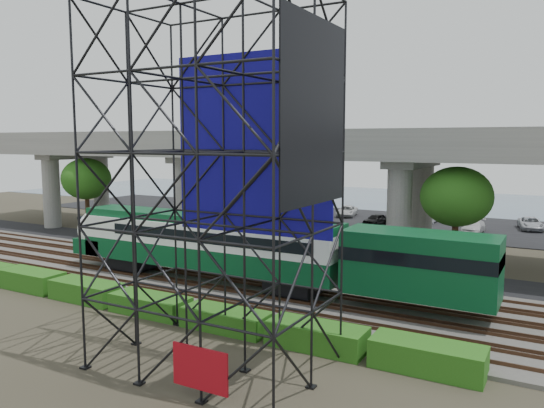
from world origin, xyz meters
The scene contains 13 objects.
ground centered at (0.00, 0.00, 0.00)m, with size 140.00×140.00×0.00m, color #474233.
ballast_bed centered at (0.00, 2.00, 0.10)m, with size 90.00×12.00×0.20m, color slate.
service_road centered at (0.00, 10.50, 0.04)m, with size 90.00×5.00×0.08m, color black.
parking_lot centered at (0.00, 34.00, 0.04)m, with size 90.00×18.00×0.08m, color black.
harbor_water centered at (0.00, 56.00, 0.01)m, with size 140.00×40.00×0.03m, color #455772.
rail_tracks centered at (0.00, 2.00, 0.28)m, with size 90.00×9.52×0.16m.
commuter_train centered at (2.21, 2.00, 2.88)m, with size 29.30×3.06×4.30m.
overpass centered at (-0.42, 16.00, 8.21)m, with size 80.00×12.00×12.40m.
scaffold_tower centered at (7.96, -7.98, 7.47)m, with size 9.36×6.36×15.00m.
hedge_strip centered at (1.01, -4.30, 0.56)m, with size 34.60×1.80×1.20m.
trees centered at (-4.67, 16.17, 5.57)m, with size 40.94×16.94×7.69m.
suv centered at (-7.13, 9.94, 0.69)m, with size 2.02×4.39×1.22m, color black.
parked_cars centered at (2.36, 33.61, 0.71)m, with size 36.73×9.86×1.30m.
Camera 1 is at (20.57, -25.71, 9.47)m, focal length 35.00 mm.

